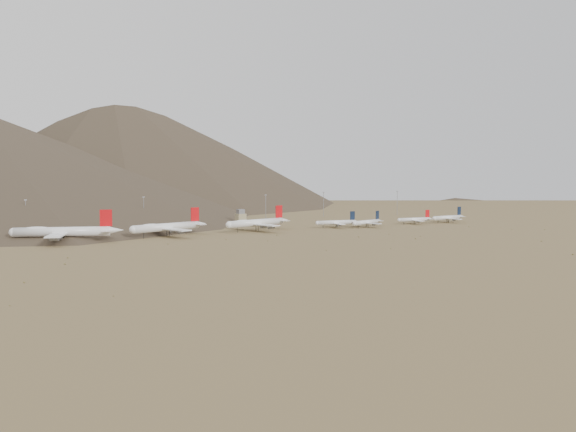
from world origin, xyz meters
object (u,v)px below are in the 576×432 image
widebody_centre (167,227)px  narrowbody_a (337,222)px  narrowbody_b (367,222)px  widebody_west (63,232)px  control_tower (241,217)px  widebody_east (256,223)px

widebody_centre → narrowbody_a: bearing=-17.4°
widebody_centre → narrowbody_b: 171.99m
widebody_west → widebody_centre: widebody_west is taller
narrowbody_b → control_tower: narrowbody_b is taller
narrowbody_b → narrowbody_a: bearing=140.8°
narrowbody_a → control_tower: (-45.41, 89.06, 0.97)m
widebody_centre → narrowbody_b: widebody_centre is taller
widebody_west → widebody_centre: (73.90, 3.12, -0.65)m
widebody_east → widebody_centre: bearing=168.4°
control_tower → widebody_centre: bearing=-141.0°
widebody_east → widebody_west: bearing=169.0°
widebody_centre → widebody_east: (74.79, 1.64, -0.25)m
widebody_centre → narrowbody_a: widebody_centre is taller
widebody_centre → narrowbody_a: size_ratio=1.64×
widebody_west → narrowbody_b: widebody_west is taller
widebody_west → narrowbody_a: widebody_west is taller
widebody_centre → control_tower: 130.96m
widebody_east → narrowbody_b: 98.17m
widebody_west → widebody_centre: 73.97m
control_tower → widebody_west: bearing=-154.0°
widebody_west → control_tower: widebody_west is taller
widebody_west → widebody_centre: size_ratio=1.06×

